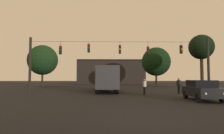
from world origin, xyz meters
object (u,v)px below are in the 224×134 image
at_px(tree_left_silhouette, 43,60).
at_px(pedestrian_crossing_center, 197,87).
at_px(city_bus, 105,77).
at_px(pedestrian_crossing_left, 144,86).
at_px(tree_behind_building, 201,48).
at_px(pedestrian_crossing_right, 179,85).
at_px(car_near_right, 202,90).
at_px(tree_right_far, 156,62).

bearing_deg(tree_left_silhouette, pedestrian_crossing_center, -42.77).
relative_size(city_bus, tree_left_silhouette, 1.36).
height_order(city_bus, pedestrian_crossing_left, city_bus).
distance_m(city_bus, tree_behind_building, 16.47).
height_order(pedestrian_crossing_center, pedestrian_crossing_right, pedestrian_crossing_right).
distance_m(car_near_right, tree_left_silhouette, 31.74).
xyz_separation_m(pedestrian_crossing_right, tree_right_far, (2.71, 20.82, 4.24)).
bearing_deg(tree_left_silhouette, pedestrian_crossing_right, -41.57).
xyz_separation_m(car_near_right, tree_right_far, (3.12, 26.82, 4.40)).
distance_m(tree_behind_building, tree_right_far, 12.18).
xyz_separation_m(pedestrian_crossing_center, tree_right_far, (1.62, 22.61, 4.34)).
relative_size(car_near_right, tree_behind_building, 0.52).
relative_size(city_bus, tree_right_far, 1.35).
bearing_deg(pedestrian_crossing_right, tree_behind_building, 53.30).
height_order(city_bus, car_near_right, city_bus).
height_order(pedestrian_crossing_right, tree_behind_building, tree_behind_building).
distance_m(tree_left_silhouette, tree_behind_building, 28.94).
xyz_separation_m(pedestrian_crossing_center, pedestrian_crossing_right, (-1.09, 1.79, 0.10)).
height_order(pedestrian_crossing_center, tree_behind_building, tree_behind_building).
height_order(pedestrian_crossing_left, pedestrian_crossing_right, pedestrian_crossing_right).
xyz_separation_m(car_near_right, pedestrian_crossing_right, (0.42, 6.01, 0.16)).
bearing_deg(tree_left_silhouette, car_near_right, -50.30).
bearing_deg(pedestrian_crossing_center, city_bus, 144.52).
distance_m(city_bus, car_near_right, 13.08).
height_order(pedestrian_crossing_right, tree_left_silhouette, tree_left_silhouette).
height_order(pedestrian_crossing_center, tree_left_silhouette, tree_left_silhouette).
distance_m(car_near_right, tree_behind_building, 18.17).
xyz_separation_m(city_bus, pedestrian_crossing_center, (9.03, -6.43, -1.01)).
bearing_deg(pedestrian_crossing_center, tree_left_silhouette, 137.23).
distance_m(pedestrian_crossing_center, pedestrian_crossing_right, 2.10).
relative_size(pedestrian_crossing_center, tree_right_far, 0.18).
height_order(pedestrian_crossing_right, tree_right_far, tree_right_far).
bearing_deg(tree_behind_building, tree_right_far, 111.29).
distance_m(pedestrian_crossing_center, tree_left_silhouette, 29.72).
height_order(pedestrian_crossing_left, pedestrian_crossing_center, pedestrian_crossing_left).
bearing_deg(city_bus, tree_behind_building, 18.01).
bearing_deg(car_near_right, pedestrian_crossing_right, 86.05).
bearing_deg(tree_right_far, pedestrian_crossing_right, -97.41).
bearing_deg(pedestrian_crossing_right, tree_left_silhouette, 138.43).
xyz_separation_m(city_bus, tree_behind_building, (15.04, 4.89, 4.61)).
xyz_separation_m(city_bus, pedestrian_crossing_right, (7.94, -4.64, -0.91)).
bearing_deg(tree_right_far, car_near_right, -96.64).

